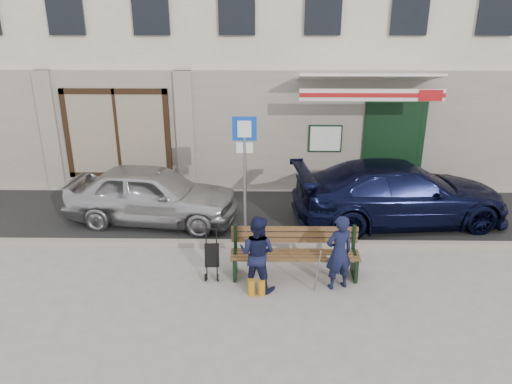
{
  "coord_description": "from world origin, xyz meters",
  "views": [
    {
      "loc": [
        0.66,
        -7.92,
        4.92
      ],
      "look_at": [
        0.52,
        1.6,
        1.2
      ],
      "focal_mm": 35.0,
      "sensor_mm": 36.0,
      "label": 1
    }
  ],
  "objects_px": {
    "man": "(339,253)",
    "woman": "(257,253)",
    "bench": "(292,254)",
    "car_navy": "(400,193)",
    "car_silver": "(152,194)",
    "stroller": "(212,256)",
    "parking_sign": "(245,159)"
  },
  "relations": [
    {
      "from": "car_silver",
      "to": "bench",
      "type": "distance_m",
      "value": 3.98
    },
    {
      "from": "car_silver",
      "to": "woman",
      "type": "relative_size",
      "value": 2.81
    },
    {
      "from": "car_silver",
      "to": "woman",
      "type": "height_order",
      "value": "woman"
    },
    {
      "from": "car_silver",
      "to": "man",
      "type": "relative_size",
      "value": 2.79
    },
    {
      "from": "man",
      "to": "bench",
      "type": "bearing_deg",
      "value": -46.49
    },
    {
      "from": "bench",
      "to": "stroller",
      "type": "height_order",
      "value": "bench"
    },
    {
      "from": "car_navy",
      "to": "woman",
      "type": "distance_m",
      "value": 4.39
    },
    {
      "from": "bench",
      "to": "woman",
      "type": "distance_m",
      "value": 0.82
    },
    {
      "from": "parking_sign",
      "to": "bench",
      "type": "distance_m",
      "value": 2.3
    },
    {
      "from": "car_navy",
      "to": "bench",
      "type": "bearing_deg",
      "value": 126.82
    },
    {
      "from": "parking_sign",
      "to": "car_navy",
      "type": "bearing_deg",
      "value": 14.99
    },
    {
      "from": "car_navy",
      "to": "stroller",
      "type": "distance_m",
      "value": 4.84
    },
    {
      "from": "man",
      "to": "stroller",
      "type": "bearing_deg",
      "value": -29.51
    },
    {
      "from": "man",
      "to": "woman",
      "type": "relative_size",
      "value": 1.01
    },
    {
      "from": "car_silver",
      "to": "stroller",
      "type": "height_order",
      "value": "car_silver"
    },
    {
      "from": "car_silver",
      "to": "bench",
      "type": "xyz_separation_m",
      "value": [
        3.13,
        -2.45,
        -0.22
      ]
    },
    {
      "from": "car_navy",
      "to": "parking_sign",
      "type": "distance_m",
      "value": 3.82
    },
    {
      "from": "car_navy",
      "to": "man",
      "type": "bearing_deg",
      "value": 140.88
    },
    {
      "from": "car_silver",
      "to": "stroller",
      "type": "bearing_deg",
      "value": -139.62
    },
    {
      "from": "parking_sign",
      "to": "woman",
      "type": "xyz_separation_m",
      "value": [
        0.28,
        -2.04,
        -1.1
      ]
    },
    {
      "from": "car_silver",
      "to": "parking_sign",
      "type": "relative_size",
      "value": 1.47
    },
    {
      "from": "car_silver",
      "to": "man",
      "type": "xyz_separation_m",
      "value": [
        3.93,
        -2.84,
        0.03
      ]
    },
    {
      "from": "car_silver",
      "to": "stroller",
      "type": "relative_size",
      "value": 4.24
    },
    {
      "from": "bench",
      "to": "man",
      "type": "height_order",
      "value": "man"
    },
    {
      "from": "man",
      "to": "stroller",
      "type": "relative_size",
      "value": 1.52
    },
    {
      "from": "man",
      "to": "woman",
      "type": "distance_m",
      "value": 1.45
    },
    {
      "from": "car_silver",
      "to": "car_navy",
      "type": "relative_size",
      "value": 0.8
    },
    {
      "from": "car_silver",
      "to": "parking_sign",
      "type": "height_order",
      "value": "parking_sign"
    },
    {
      "from": "man",
      "to": "woman",
      "type": "xyz_separation_m",
      "value": [
        -1.45,
        -0.03,
        -0.0
      ]
    },
    {
      "from": "bench",
      "to": "parking_sign",
      "type": "bearing_deg",
      "value": 120.18
    },
    {
      "from": "stroller",
      "to": "car_silver",
      "type": "bearing_deg",
      "value": 119.52
    },
    {
      "from": "bench",
      "to": "man",
      "type": "xyz_separation_m",
      "value": [
        0.8,
        -0.39,
        0.25
      ]
    }
  ]
}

